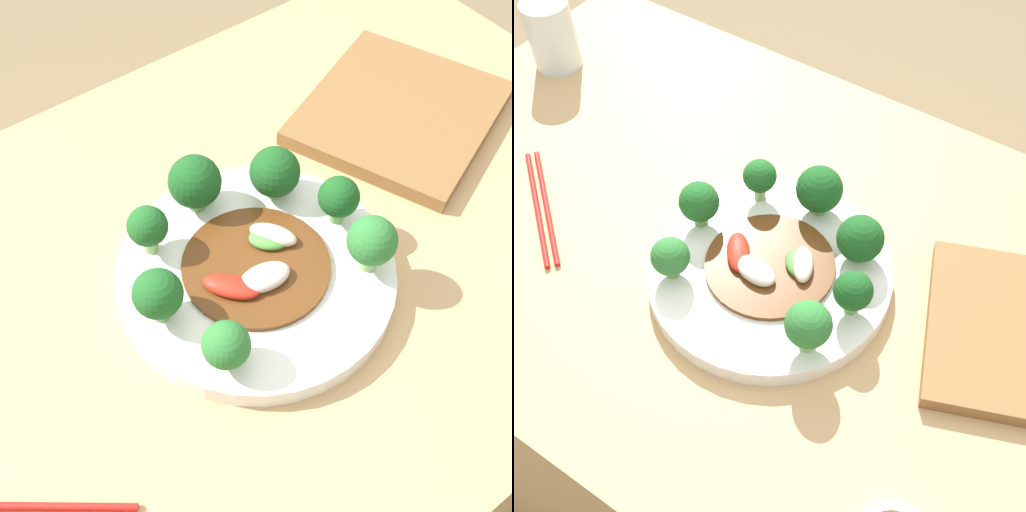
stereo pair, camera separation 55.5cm
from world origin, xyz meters
TOP-DOWN VIEW (x-y plane):
  - ground_plane at (0.00, 0.00)m, footprint 8.00×8.00m
  - table at (0.00, 0.00)m, footprint 1.14×0.69m
  - plate at (0.02, -0.03)m, footprint 0.29×0.29m
  - broccoli_southeast at (0.12, -0.10)m, footprint 0.05×0.05m
  - broccoli_east at (0.13, -0.03)m, footprint 0.04×0.04m
  - broccoli_west at (-0.09, -0.02)m, footprint 0.05×0.05m
  - broccoli_north at (0.02, 0.08)m, footprint 0.06×0.06m
  - broccoli_northwest at (-0.05, 0.05)m, footprint 0.04×0.04m
  - broccoli_southwest at (-0.07, -0.10)m, footprint 0.05×0.05m
  - broccoli_northeast at (0.10, 0.04)m, footprint 0.06×0.06m
  - stirfry_center at (0.02, -0.03)m, footprint 0.15×0.15m
  - cutting_board at (0.32, 0.06)m, footprint 0.30×0.29m

SIDE VIEW (x-z plane):
  - ground_plane at x=0.00m, z-range 0.00..0.00m
  - table at x=0.00m, z-range 0.00..0.77m
  - cutting_board at x=0.32m, z-range 0.77..0.79m
  - plate at x=0.02m, z-range 0.77..0.79m
  - stirfry_center at x=0.02m, z-range 0.79..0.81m
  - broccoli_southwest at x=-0.07m, z-range 0.80..0.85m
  - broccoli_northeast at x=0.10m, z-range 0.79..0.86m
  - broccoli_east at x=0.13m, z-range 0.80..0.85m
  - broccoli_northwest at x=-0.05m, z-range 0.80..0.86m
  - broccoli_west at x=-0.09m, z-range 0.80..0.86m
  - broccoli_north at x=0.02m, z-range 0.79..0.86m
  - broccoli_southeast at x=0.12m, z-range 0.80..0.86m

